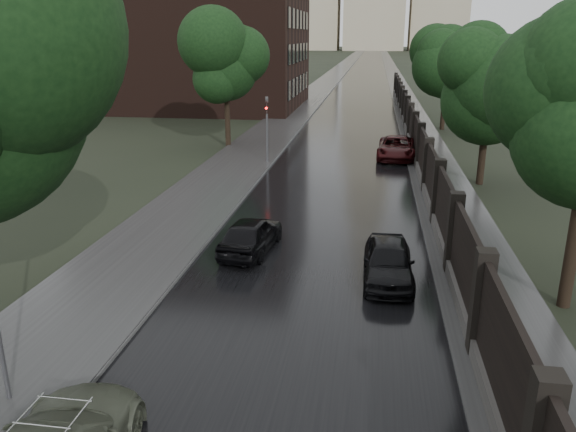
# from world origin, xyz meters

# --- Properties ---
(road) EXTENTS (8.00, 420.00, 0.02)m
(road) POSITION_xyz_m (0.00, 190.00, 0.01)
(road) COLOR black
(road) RESTS_ON ground
(sidewalk_left) EXTENTS (4.00, 420.00, 0.16)m
(sidewalk_left) POSITION_xyz_m (-6.00, 190.00, 0.08)
(sidewalk_left) COLOR #2D2D2D
(sidewalk_left) RESTS_ON ground
(verge_right) EXTENTS (3.00, 420.00, 0.08)m
(verge_right) POSITION_xyz_m (5.50, 190.00, 0.04)
(verge_right) COLOR #2D2D2D
(verge_right) RESTS_ON ground
(fence_right) EXTENTS (0.45, 75.72, 2.70)m
(fence_right) POSITION_xyz_m (4.60, 32.01, 1.01)
(fence_right) COLOR #383533
(fence_right) RESTS_ON ground
(tree_left_far) EXTENTS (4.25, 4.25, 7.39)m
(tree_left_far) POSITION_xyz_m (-8.00, 30.00, 5.24)
(tree_left_far) COLOR black
(tree_left_far) RESTS_ON ground
(tree_right_b) EXTENTS (4.08, 4.08, 7.01)m
(tree_right_b) POSITION_xyz_m (7.50, 22.00, 4.95)
(tree_right_b) COLOR black
(tree_right_b) RESTS_ON ground
(tree_right_c) EXTENTS (4.08, 4.08, 7.01)m
(tree_right_c) POSITION_xyz_m (7.50, 40.00, 4.95)
(tree_right_c) COLOR black
(tree_right_c) RESTS_ON ground
(traffic_light) EXTENTS (0.16, 0.32, 4.00)m
(traffic_light) POSITION_xyz_m (-4.30, 24.99, 2.40)
(traffic_light) COLOR #59595E
(traffic_light) RESTS_ON ground
(brick_building) EXTENTS (24.00, 18.00, 20.00)m
(brick_building) POSITION_xyz_m (-18.00, 52.00, 10.00)
(brick_building) COLOR black
(brick_building) RESTS_ON ground
(hatchback_left) EXTENTS (1.93, 3.94, 1.29)m
(hatchback_left) POSITION_xyz_m (-2.24, 10.82, 0.65)
(hatchback_left) COLOR black
(hatchback_left) RESTS_ON ground
(car_right_near) EXTENTS (1.58, 3.84, 1.30)m
(car_right_near) POSITION_xyz_m (2.54, 9.05, 0.65)
(car_right_near) COLOR black
(car_right_near) RESTS_ON ground
(car_right_far) EXTENTS (2.54, 5.06, 1.37)m
(car_right_far) POSITION_xyz_m (3.40, 27.81, 0.69)
(car_right_far) COLOR #330B0D
(car_right_far) RESTS_ON ground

